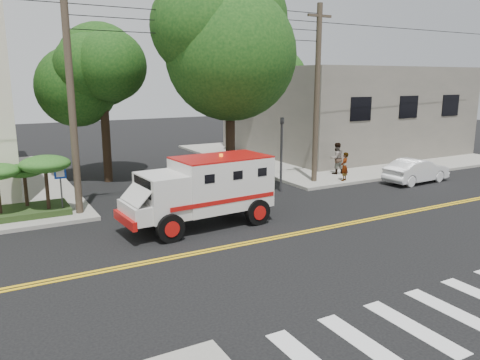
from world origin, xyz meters
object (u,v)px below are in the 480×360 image
armored_truck (204,188)px  parked_sedan (416,171)px  pedestrian_a (344,167)px  pedestrian_b (336,158)px

armored_truck → parked_sedan: 13.01m
pedestrian_a → parked_sedan: bearing=122.8°
armored_truck → pedestrian_b: armored_truck is taller
armored_truck → pedestrian_b: (10.26, 4.63, -0.42)m
parked_sedan → pedestrian_b: size_ratio=2.21×
armored_truck → pedestrian_a: 9.92m
parked_sedan → pedestrian_b: pedestrian_b is taller
pedestrian_b → pedestrian_a: bearing=67.9°
armored_truck → pedestrian_a: armored_truck is taller
pedestrian_b → armored_truck: bearing=29.2°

